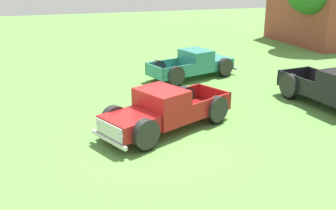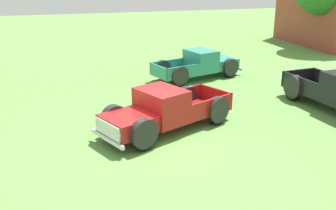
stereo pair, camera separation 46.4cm
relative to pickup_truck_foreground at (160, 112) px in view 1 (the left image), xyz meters
The scene contains 4 objects.
ground_plane 0.98m from the pickup_truck_foreground, 35.62° to the right, with size 80.00×80.00×0.00m, color #5B9342.
pickup_truck_foreground is the anchor object (origin of this frame).
pickup_truck_behind_right 7.47m from the pickup_truck_foreground, 148.32° to the left, with size 2.99×5.04×1.45m.
brick_pavilion 21.09m from the pickup_truck_foreground, 127.87° to the left, with size 7.61×4.77×4.98m.
Camera 1 is at (11.41, -3.21, 5.37)m, focal length 41.30 mm.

